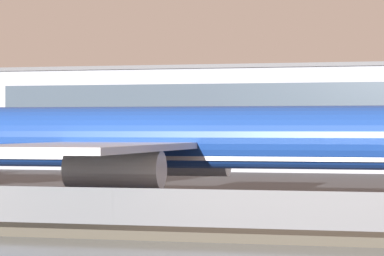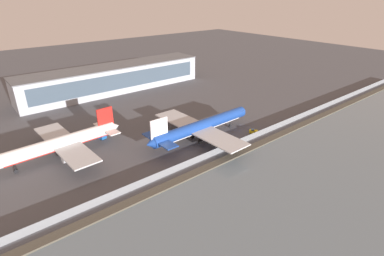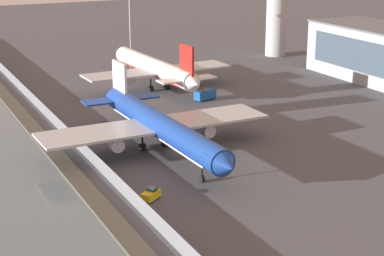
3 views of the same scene
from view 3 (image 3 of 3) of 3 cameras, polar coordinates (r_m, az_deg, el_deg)
ground_plane at (r=113.37m, az=-0.99°, el=-2.10°), size 500.00×500.00×0.00m
shoreline_seawall at (r=106.73m, az=-11.02°, el=-3.53°), size 320.00×3.00×0.50m
perimeter_fence at (r=107.55m, az=-8.74°, el=-2.72°), size 280.00×0.10×2.35m
cargo_jet_blue at (r=111.67m, az=-2.98°, el=0.26°), size 48.25×41.61×13.01m
passenger_jet_white_red at (r=158.01m, az=-3.29°, el=5.33°), size 43.70×37.24×13.30m
baggage_tug at (r=93.41m, az=-3.68°, el=-5.93°), size 3.13×3.54×1.80m
ops_van at (r=147.81m, az=1.21°, el=3.01°), size 3.47×5.58×2.48m
apron_light_mast_apron_west at (r=178.66m, az=-5.53°, el=9.23°), size 3.20×0.40×23.42m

